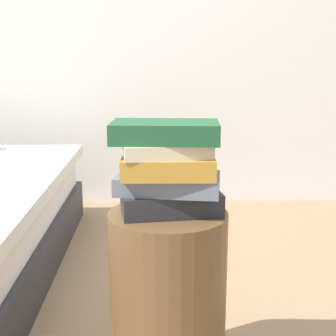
# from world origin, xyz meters

# --- Properties ---
(wall_back) EXTENTS (7.00, 0.08, 2.60)m
(wall_back) POSITION_xyz_m (0.00, 2.00, 1.30)
(wall_back) COLOR silver
(wall_back) RESTS_ON ground_plane
(side_table) EXTENTS (0.35, 0.35, 0.56)m
(side_table) POSITION_xyz_m (0.00, 0.00, 0.28)
(side_table) COLOR brown
(side_table) RESTS_ON ground_plane
(book_charcoal) EXTENTS (0.30, 0.21, 0.06)m
(book_charcoal) POSITION_xyz_m (0.01, 0.01, 0.59)
(book_charcoal) COLOR #28282D
(book_charcoal) RESTS_ON side_table
(book_slate) EXTENTS (0.31, 0.19, 0.05)m
(book_slate) POSITION_xyz_m (0.00, -0.01, 0.64)
(book_slate) COLOR slate
(book_slate) RESTS_ON book_charcoal
(book_ochre) EXTENTS (0.25, 0.20, 0.06)m
(book_ochre) POSITION_xyz_m (0.00, 0.00, 0.70)
(book_ochre) COLOR #B7842D
(book_ochre) RESTS_ON book_slate
(book_cream) EXTENTS (0.26, 0.20, 0.04)m
(book_cream) POSITION_xyz_m (-0.01, -0.01, 0.74)
(book_cream) COLOR beige
(book_cream) RESTS_ON book_ochre
(book_forest) EXTENTS (0.30, 0.18, 0.06)m
(book_forest) POSITION_xyz_m (-0.01, -0.01, 0.79)
(book_forest) COLOR #1E512D
(book_forest) RESTS_ON book_cream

